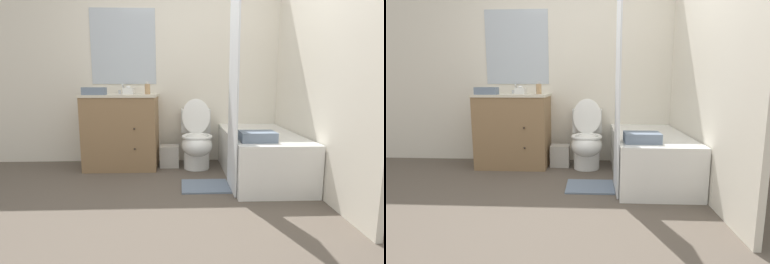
% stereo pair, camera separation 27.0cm
% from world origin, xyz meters
% --- Properties ---
extents(ground_plane, '(14.00, 14.00, 0.00)m').
position_xyz_m(ground_plane, '(0.00, 0.00, 0.00)').
color(ground_plane, brown).
extents(wall_back, '(8.00, 0.06, 2.50)m').
position_xyz_m(wall_back, '(-0.01, 1.70, 1.25)').
color(wall_back, silver).
rests_on(wall_back, ground_plane).
extents(wall_right, '(0.05, 2.67, 2.50)m').
position_xyz_m(wall_right, '(1.23, 0.84, 1.25)').
color(wall_right, silver).
rests_on(wall_right, ground_plane).
extents(vanity_cabinet, '(0.87, 0.59, 0.90)m').
position_xyz_m(vanity_cabinet, '(-0.77, 1.39, 0.46)').
color(vanity_cabinet, olive).
rests_on(vanity_cabinet, ground_plane).
extents(sink_faucet, '(0.14, 0.12, 0.12)m').
position_xyz_m(sink_faucet, '(-0.77, 1.60, 0.93)').
color(sink_faucet, silver).
rests_on(sink_faucet, vanity_cabinet).
extents(toilet, '(0.37, 0.65, 0.84)m').
position_xyz_m(toilet, '(0.14, 1.32, 0.33)').
color(toilet, white).
rests_on(toilet, ground_plane).
extents(bathtub, '(0.75, 1.45, 0.49)m').
position_xyz_m(bathtub, '(0.82, 0.95, 0.25)').
color(bathtub, white).
rests_on(bathtub, ground_plane).
extents(shower_curtain, '(0.02, 0.45, 1.91)m').
position_xyz_m(shower_curtain, '(0.44, 0.53, 0.96)').
color(shower_curtain, white).
rests_on(shower_curtain, ground_plane).
extents(wastebasket, '(0.23, 0.20, 0.27)m').
position_xyz_m(wastebasket, '(-0.20, 1.38, 0.13)').
color(wastebasket, '#B7B2A8').
rests_on(wastebasket, ground_plane).
extents(tissue_box, '(0.12, 0.13, 0.10)m').
position_xyz_m(tissue_box, '(-0.68, 1.41, 0.94)').
color(tissue_box, white).
rests_on(tissue_box, vanity_cabinet).
extents(soap_dispenser, '(0.07, 0.07, 0.15)m').
position_xyz_m(soap_dispenser, '(-0.45, 1.40, 0.97)').
color(soap_dispenser, tan).
rests_on(soap_dispenser, vanity_cabinet).
extents(hand_towel_folded, '(0.26, 0.14, 0.08)m').
position_xyz_m(hand_towel_folded, '(-1.04, 1.23, 0.94)').
color(hand_towel_folded, slate).
rests_on(hand_towel_folded, vanity_cabinet).
extents(bath_towel_folded, '(0.33, 0.23, 0.09)m').
position_xyz_m(bath_towel_folded, '(0.66, 0.48, 0.54)').
color(bath_towel_folded, slate).
rests_on(bath_towel_folded, bathtub).
extents(bath_mat, '(0.48, 0.40, 0.02)m').
position_xyz_m(bath_mat, '(0.19, 0.62, 0.01)').
color(bath_mat, slate).
rests_on(bath_mat, ground_plane).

